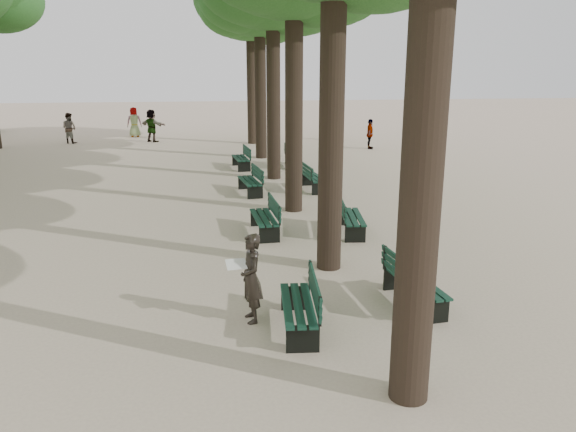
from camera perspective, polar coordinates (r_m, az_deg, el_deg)
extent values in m
plane|color=beige|center=(9.44, -1.01, -11.99)|extent=(120.00, 120.00, 0.00)
cylinder|color=#33261C|center=(6.84, 13.82, 10.06)|extent=(0.52, 0.52, 7.50)
cylinder|color=#33261C|center=(11.62, 4.50, 12.39)|extent=(0.52, 0.52, 7.50)
cylinder|color=#33261C|center=(16.53, 0.61, 13.27)|extent=(0.52, 0.52, 7.50)
cylinder|color=#33261C|center=(21.49, -1.50, 13.71)|extent=(0.52, 0.52, 7.50)
cylinder|color=#33261C|center=(26.46, -2.82, 13.98)|extent=(0.52, 0.52, 7.50)
cylinder|color=#33261C|center=(31.44, -3.73, 14.16)|extent=(0.52, 0.52, 7.50)
cube|color=black|center=(9.52, 0.99, -10.23)|extent=(0.67, 1.84, 0.45)
cube|color=black|center=(9.42, 0.99, -8.99)|extent=(0.69, 1.84, 0.04)
cube|color=black|center=(9.34, 2.73, -7.43)|extent=(0.19, 1.80, 0.40)
cube|color=black|center=(14.66, -2.47, -0.99)|extent=(0.62, 1.83, 0.45)
cube|color=black|center=(14.60, -2.48, -0.14)|extent=(0.64, 1.83, 0.04)
cube|color=black|center=(14.57, -1.41, 0.94)|extent=(0.14, 1.80, 0.40)
cube|color=black|center=(19.26, -3.93, 2.93)|extent=(0.75, 1.85, 0.45)
cube|color=black|center=(19.21, -3.94, 3.58)|extent=(0.77, 1.86, 0.04)
cube|color=black|center=(19.22, -3.13, 4.42)|extent=(0.28, 1.79, 0.40)
cube|color=black|center=(24.01, -4.83, 5.36)|extent=(0.70, 1.84, 0.45)
cube|color=black|center=(23.98, -4.84, 5.89)|extent=(0.72, 1.85, 0.04)
cube|color=black|center=(23.98, -4.20, 6.56)|extent=(0.23, 1.79, 0.40)
cube|color=black|center=(10.68, 12.78, -7.69)|extent=(0.70, 1.84, 0.45)
cube|color=black|center=(10.60, 12.85, -6.57)|extent=(0.72, 1.85, 0.04)
cube|color=black|center=(10.38, 11.55, -5.36)|extent=(0.22, 1.79, 0.40)
cube|color=black|center=(14.80, 6.53, -0.92)|extent=(0.75, 1.85, 0.45)
cube|color=black|center=(14.74, 6.56, -0.08)|extent=(0.77, 1.85, 0.04)
cube|color=black|center=(14.64, 5.50, 0.93)|extent=(0.27, 1.79, 0.40)
cube|color=black|center=(19.81, 2.67, 3.29)|extent=(0.64, 1.83, 0.45)
cube|color=black|center=(19.77, 2.68, 3.93)|extent=(0.66, 1.83, 0.04)
cube|color=black|center=(19.65, 1.90, 4.67)|extent=(0.16, 1.80, 0.40)
cube|color=black|center=(24.40, 0.57, 5.58)|extent=(0.56, 1.81, 0.45)
cube|color=black|center=(24.37, 0.57, 6.10)|extent=(0.58, 1.81, 0.04)
cube|color=black|center=(24.29, -0.09, 6.71)|extent=(0.08, 1.80, 0.40)
imported|color=black|center=(9.63, -3.75, -6.32)|extent=(0.41, 0.67, 1.57)
cube|color=white|center=(9.52, -5.28, -4.89)|extent=(0.37, 0.29, 0.12)
imported|color=#262628|center=(29.79, 8.32, 8.24)|extent=(0.59, 0.96, 1.55)
imported|color=#262628|center=(35.62, -15.35, 9.18)|extent=(0.91, 0.46, 1.79)
imported|color=#262628|center=(32.99, 4.86, 9.02)|extent=(0.79, 1.02, 1.56)
imported|color=#262628|center=(33.86, -21.33, 8.31)|extent=(0.88, 0.67, 1.69)
imported|color=#262628|center=(33.12, -13.69, 8.91)|extent=(1.56, 1.34, 1.83)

